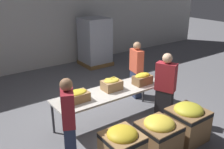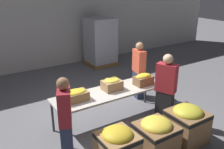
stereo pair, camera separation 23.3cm
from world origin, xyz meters
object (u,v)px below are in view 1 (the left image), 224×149
at_px(banana_box_0, 76,96).
at_px(banana_box_1, 112,84).
at_px(donation_bin_1, 158,135).
at_px(donation_bin_2, 187,121).
at_px(banana_box_2, 143,78).
at_px(volunteer_2, 136,70).
at_px(sorting_table, 111,93).
at_px(volunteer_1, 165,89).
at_px(pallet_stack_0, 95,42).
at_px(volunteer_0, 69,122).

distance_m(banana_box_0, banana_box_1, 0.89).
distance_m(donation_bin_1, donation_bin_2, 0.79).
distance_m(banana_box_0, donation_bin_2, 2.23).
distance_m(banana_box_2, volunteer_2, 0.91).
bearing_deg(donation_bin_1, donation_bin_2, -0.00).
distance_m(sorting_table, volunteer_1, 1.16).
relative_size(donation_bin_2, pallet_stack_0, 0.44).
height_order(banana_box_0, donation_bin_1, banana_box_0).
height_order(sorting_table, volunteer_2, volunteer_2).
relative_size(banana_box_1, volunteer_2, 0.27).
bearing_deg(donation_bin_2, sorting_table, 120.97).
relative_size(banana_box_2, donation_bin_2, 0.55).
height_order(sorting_table, banana_box_0, banana_box_0).
distance_m(volunteer_1, donation_bin_1, 1.25).
height_order(volunteer_2, pallet_stack_0, pallet_stack_0).
bearing_deg(sorting_table, donation_bin_2, -59.03).
height_order(volunteer_1, donation_bin_1, volunteer_1).
relative_size(banana_box_0, volunteer_2, 0.33).
bearing_deg(banana_box_0, donation_bin_2, -40.01).
xyz_separation_m(banana_box_1, volunteer_2, (1.22, 0.61, -0.12)).
distance_m(volunteer_0, volunteer_1, 2.28).
bearing_deg(volunteer_2, banana_box_0, -61.36).
bearing_deg(banana_box_0, sorting_table, -0.58).
relative_size(banana_box_0, banana_box_2, 1.19).
xyz_separation_m(donation_bin_2, pallet_stack_0, (0.99, 5.02, 0.45)).
xyz_separation_m(banana_box_1, donation_bin_1, (-0.01, -1.45, -0.48)).
relative_size(sorting_table, donation_bin_1, 3.49).
xyz_separation_m(banana_box_2, donation_bin_1, (-0.76, -1.30, -0.49)).
bearing_deg(donation_bin_2, banana_box_1, 118.20).
xyz_separation_m(banana_box_2, donation_bin_2, (0.03, -1.30, -0.47)).
bearing_deg(pallet_stack_0, volunteer_2, -100.48).
xyz_separation_m(volunteer_2, pallet_stack_0, (0.55, 2.96, 0.10)).
relative_size(banana_box_0, volunteer_1, 0.32).
xyz_separation_m(banana_box_0, banana_box_2, (1.64, -0.10, 0.02)).
bearing_deg(sorting_table, banana_box_2, -6.56).
relative_size(donation_bin_1, donation_bin_2, 0.97).
distance_m(banana_box_2, donation_bin_2, 1.39).
bearing_deg(banana_box_0, volunteer_0, -126.30).
bearing_deg(banana_box_0, banana_box_2, -3.53).
distance_m(banana_box_0, pallet_stack_0, 4.49).
relative_size(volunteer_0, donation_bin_2, 2.03).
xyz_separation_m(sorting_table, donation_bin_2, (0.84, -1.39, -0.29)).
height_order(volunteer_0, donation_bin_1, volunteer_0).
xyz_separation_m(volunteer_2, donation_bin_1, (-1.23, -2.07, -0.36)).
distance_m(banana_box_0, volunteer_1, 1.92).
relative_size(volunteer_1, pallet_stack_0, 0.91).
distance_m(volunteer_2, donation_bin_1, 2.43).
bearing_deg(volunteer_2, banana_box_2, -20.40).
bearing_deg(donation_bin_1, volunteer_0, 151.12).
bearing_deg(volunteer_0, volunteer_1, -66.50).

